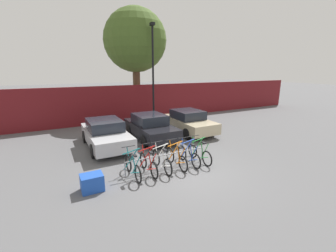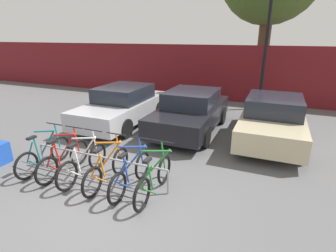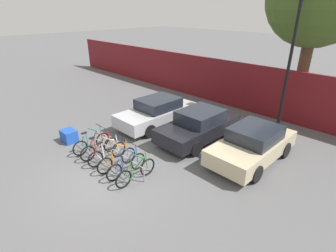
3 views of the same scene
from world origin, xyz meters
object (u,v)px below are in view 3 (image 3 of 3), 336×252
at_px(bicycle_teal, 92,143).
at_px(car_black, 199,125).
at_px(bicycle_red, 99,148).
at_px(bicycle_green, 136,172).
at_px(lamp_post, 292,49).
at_px(bicycle_white, 107,153).
at_px(bike_rack, 115,152).
at_px(bicycle_orange, 117,159).
at_px(car_beige, 253,144).
at_px(bicycle_blue, 126,166).
at_px(car_silver, 157,112).
at_px(cargo_crate, 69,136).

bearing_deg(bicycle_teal, car_black, 62.41).
relative_size(bicycle_red, bicycle_green, 1.00).
bearing_deg(lamp_post, bicycle_white, -112.23).
distance_m(bike_rack, bicycle_white, 0.36).
height_order(bike_rack, car_black, car_black).
distance_m(bicycle_orange, car_beige, 5.26).
xyz_separation_m(bicycle_white, bicycle_orange, (0.66, 0.00, 0.00)).
height_order(bike_rack, bicycle_blue, bicycle_blue).
relative_size(car_silver, car_beige, 1.06).
bearing_deg(bicycle_blue, bicycle_white, 176.93).
distance_m(bicycle_red, car_beige, 6.09).
bearing_deg(car_black, bicycle_blue, -90.29).
distance_m(bicycle_red, car_black, 4.46).
xyz_separation_m(bike_rack, bicycle_orange, (0.35, -0.15, -0.11)).
bearing_deg(bicycle_teal, bicycle_white, 3.64).
xyz_separation_m(bicycle_orange, bicycle_green, (1.14, 0.00, 0.00)).
relative_size(bike_rack, bicycle_blue, 2.06).
bearing_deg(lamp_post, bike_rack, -110.65).
distance_m(bicycle_teal, lamp_post, 9.77).
bearing_deg(car_beige, bicycle_orange, -127.96).
relative_size(bicycle_blue, car_black, 0.41).
distance_m(bicycle_orange, bicycle_green, 1.14).
height_order(bicycle_teal, cargo_crate, bicycle_teal).
xyz_separation_m(bike_rack, car_beige, (3.58, 3.99, 0.21)).
height_order(bicycle_red, bicycle_orange, same).
xyz_separation_m(bicycle_white, bicycle_blue, (1.25, 0.00, 0.00)).
xyz_separation_m(bicycle_red, bicycle_green, (2.36, 0.00, 0.00)).
bearing_deg(car_black, bicycle_green, -82.61).
bearing_deg(car_black, bicycle_orange, -98.63).
relative_size(bicycle_green, lamp_post, 0.24).
bearing_deg(bike_rack, bicycle_teal, -174.30).
height_order(bicycle_green, car_black, car_black).
distance_m(car_silver, cargo_crate, 4.38).
distance_m(bike_rack, car_silver, 4.03).
xyz_separation_m(bicycle_orange, car_black, (0.61, 4.05, 0.31)).
xyz_separation_m(bicycle_white, bicycle_green, (1.80, 0.00, 0.00)).
bearing_deg(bicycle_red, bicycle_white, -1.71).
distance_m(bicycle_green, lamp_post, 8.82).
height_order(bicycle_orange, bicycle_blue, same).
distance_m(bicycle_white, car_beige, 5.69).
bearing_deg(bicycle_orange, bicycle_red, 179.69).
bearing_deg(bike_rack, bicycle_red, -170.34).
xyz_separation_m(bicycle_red, bicycle_blue, (1.82, 0.00, 0.00)).
xyz_separation_m(bicycle_red, car_beige, (4.46, 4.14, 0.31)).
bearing_deg(car_black, car_silver, -175.39).
relative_size(bicycle_green, car_silver, 0.40).
bearing_deg(cargo_crate, car_beige, 34.01).
xyz_separation_m(bike_rack, bicycle_red, (-0.87, -0.15, -0.11)).
bearing_deg(car_beige, bicycle_blue, -122.48).
relative_size(bicycle_red, bicycle_white, 1.00).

